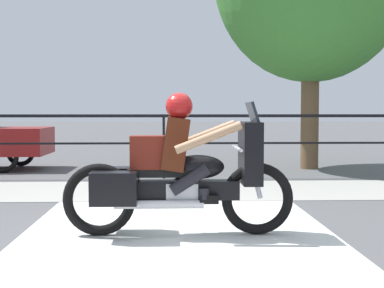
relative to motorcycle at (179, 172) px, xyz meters
name	(u,v)px	position (x,y,z in m)	size (l,w,h in m)	color
ground_plane	(160,233)	(-0.21, 0.09, -0.68)	(120.00, 120.00, 0.00)	#565659
sidewalk_band	(163,190)	(-0.21, 3.49, -0.68)	(44.00, 2.40, 0.01)	#A8A59E
crosswalk_band	(178,237)	(-0.01, -0.11, -0.68)	(3.40, 6.00, 0.01)	silver
fence_railing	(164,128)	(-0.21, 5.23, 0.31)	(36.00, 0.05, 1.26)	black
motorcycle	(179,172)	(0.00, 0.00, 0.00)	(2.48, 0.76, 1.53)	black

